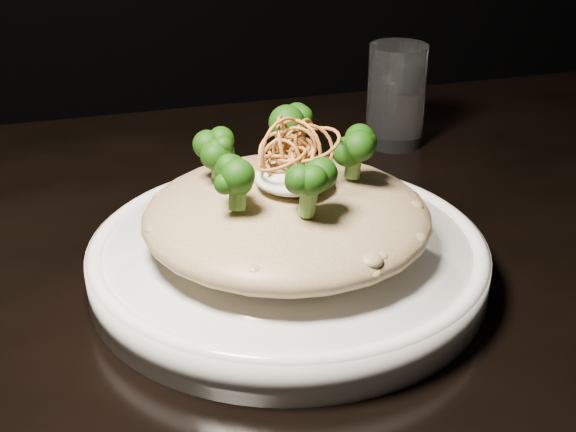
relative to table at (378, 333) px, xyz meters
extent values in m
cube|color=black|center=(0.00, 0.00, 0.06)|extent=(1.10, 0.80, 0.04)
cylinder|color=black|center=(0.48, 0.33, -0.31)|extent=(0.05, 0.05, 0.71)
cylinder|color=white|center=(-0.09, -0.02, 0.10)|extent=(0.31, 0.31, 0.03)
ellipsoid|color=brown|center=(-0.09, -0.02, 0.14)|extent=(0.22, 0.22, 0.05)
ellipsoid|color=silver|center=(-0.08, -0.02, 0.17)|extent=(0.06, 0.06, 0.02)
cylinder|color=white|center=(0.10, 0.22, 0.14)|extent=(0.07, 0.07, 0.11)
camera|label=1|loc=(-0.24, -0.54, 0.41)|focal=50.00mm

